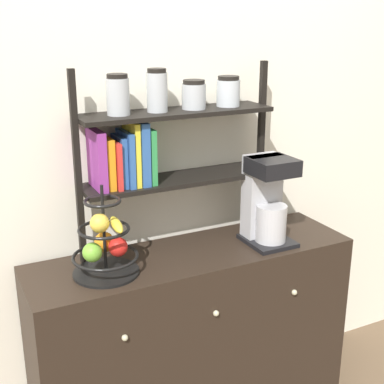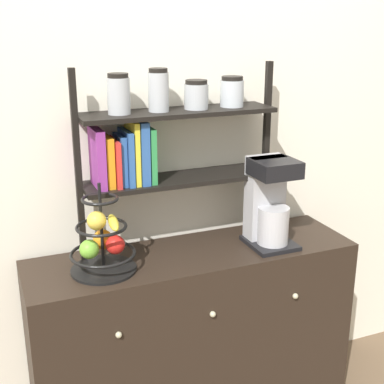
% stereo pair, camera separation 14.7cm
% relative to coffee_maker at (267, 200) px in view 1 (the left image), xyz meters
% --- Properties ---
extents(wall_back, '(7.00, 0.05, 2.60)m').
position_rel_coffee_maker_xyz_m(wall_back, '(-0.33, 0.27, 0.31)').
color(wall_back, silver).
rests_on(wall_back, ground_plane).
extents(sideboard, '(1.35, 0.40, 0.81)m').
position_rel_coffee_maker_xyz_m(sideboard, '(-0.33, 0.03, -0.59)').
color(sideboard, black).
rests_on(sideboard, ground_plane).
extents(coffee_maker, '(0.18, 0.21, 0.37)m').
position_rel_coffee_maker_xyz_m(coffee_maker, '(0.00, 0.00, 0.00)').
color(coffee_maker, black).
rests_on(coffee_maker, sideboard).
extents(fruit_stand, '(0.25, 0.25, 0.35)m').
position_rel_coffee_maker_xyz_m(fruit_stand, '(-0.70, 0.01, -0.07)').
color(fruit_stand, black).
rests_on(fruit_stand, sideboard).
extents(shelf_hutch, '(0.83, 0.20, 0.74)m').
position_rel_coffee_maker_xyz_m(shelf_hutch, '(-0.43, 0.15, 0.28)').
color(shelf_hutch, black).
rests_on(shelf_hutch, sideboard).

